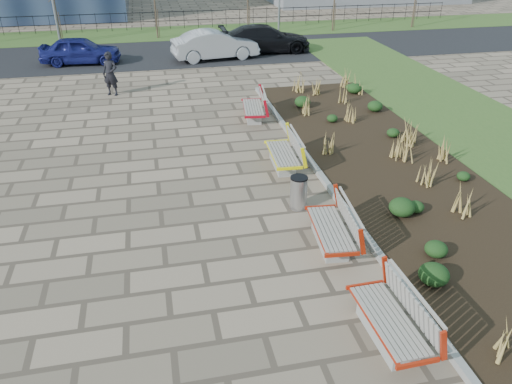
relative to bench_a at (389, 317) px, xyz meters
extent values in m
plane|color=#88735D|center=(-3.00, 1.37, -0.50)|extent=(120.00, 120.00, 0.00)
cube|color=black|center=(3.25, 6.37, -0.45)|extent=(4.50, 18.00, 0.10)
cube|color=gray|center=(0.92, 6.37, -0.42)|extent=(0.16, 18.00, 0.15)
cube|color=#33511E|center=(-3.00, 29.37, -0.48)|extent=(80.00, 5.00, 0.04)
cube|color=black|center=(-3.00, 23.37, -0.49)|extent=(80.00, 7.00, 0.02)
cylinder|color=#B2B2B7|center=(-0.24, 4.90, -0.06)|extent=(0.45, 0.45, 0.89)
imported|color=black|center=(-5.42, 16.07, 0.43)|extent=(0.80, 0.69, 1.87)
imported|color=navy|center=(-7.22, 22.00, 0.22)|extent=(4.23, 1.97, 1.40)
imported|color=#9D9EA4|center=(-0.10, 21.52, 0.29)|extent=(4.86, 2.25, 1.54)
imported|color=black|center=(2.96, 22.58, 0.28)|extent=(5.28, 2.25, 1.52)
camera|label=1|loc=(-3.75, -6.11, 6.22)|focal=35.00mm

